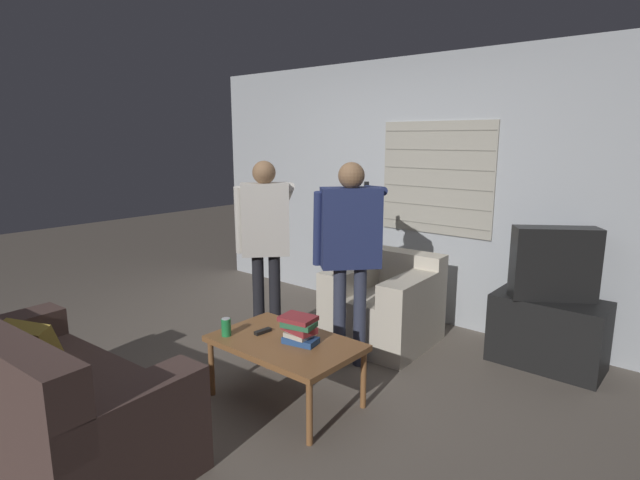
# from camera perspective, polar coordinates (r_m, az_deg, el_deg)

# --- Properties ---
(ground_plane) EXTENTS (16.00, 16.00, 0.00)m
(ground_plane) POSITION_cam_1_polar(r_m,az_deg,el_deg) (3.89, -6.76, -15.82)
(ground_plane) COLOR #665B51
(wall_back) EXTENTS (5.20, 0.08, 2.55)m
(wall_back) POSITION_cam_1_polar(r_m,az_deg,el_deg) (5.08, 9.96, 5.69)
(wall_back) COLOR #ADB2B7
(wall_back) RESTS_ON ground_plane
(couch_blue) EXTENTS (1.79, 0.92, 0.85)m
(couch_blue) POSITION_cam_1_polar(r_m,az_deg,el_deg) (3.37, -28.95, -15.78)
(couch_blue) COLOR #4C3833
(couch_blue) RESTS_ON ground_plane
(armchair_beige) EXTENTS (0.87, 0.89, 0.78)m
(armchair_beige) POSITION_cam_1_polar(r_m,az_deg,el_deg) (4.50, 7.41, -7.36)
(armchair_beige) COLOR beige
(armchair_beige) RESTS_ON ground_plane
(coffee_table) EXTENTS (1.00, 0.63, 0.44)m
(coffee_table) POSITION_cam_1_polar(r_m,az_deg,el_deg) (3.46, -4.00, -12.00)
(coffee_table) COLOR brown
(coffee_table) RESTS_ON ground_plane
(tv_stand) EXTENTS (0.83, 0.45, 0.56)m
(tv_stand) POSITION_cam_1_polar(r_m,az_deg,el_deg) (4.40, 24.58, -9.55)
(tv_stand) COLOR black
(tv_stand) RESTS_ON ground_plane
(tv) EXTENTS (0.63, 0.51, 0.56)m
(tv) POSITION_cam_1_polar(r_m,az_deg,el_deg) (4.24, 25.20, -2.43)
(tv) COLOR black
(tv) RESTS_ON tv_stand
(person_left_standing) EXTENTS (0.50, 0.78, 1.60)m
(person_left_standing) POSITION_cam_1_polar(r_m,az_deg,el_deg) (4.25, -6.27, 0.99)
(person_left_standing) COLOR black
(person_left_standing) RESTS_ON ground_plane
(person_right_standing) EXTENTS (0.51, 0.83, 1.61)m
(person_right_standing) POSITION_cam_1_polar(r_m,az_deg,el_deg) (3.81, 3.49, 0.09)
(person_right_standing) COLOR #33384C
(person_right_standing) RESTS_ON ground_plane
(book_stack) EXTENTS (0.27, 0.20, 0.18)m
(book_stack) POSITION_cam_1_polar(r_m,az_deg,el_deg) (3.37, -2.40, -10.12)
(book_stack) COLOR #284C89
(book_stack) RESTS_ON coffee_table
(soda_can) EXTENTS (0.07, 0.07, 0.13)m
(soda_can) POSITION_cam_1_polar(r_m,az_deg,el_deg) (3.55, -10.68, -9.76)
(soda_can) COLOR #238E47
(soda_can) RESTS_ON coffee_table
(spare_remote) EXTENTS (0.05, 0.13, 0.02)m
(spare_remote) POSITION_cam_1_polar(r_m,az_deg,el_deg) (3.57, -6.55, -10.33)
(spare_remote) COLOR black
(spare_remote) RESTS_ON coffee_table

